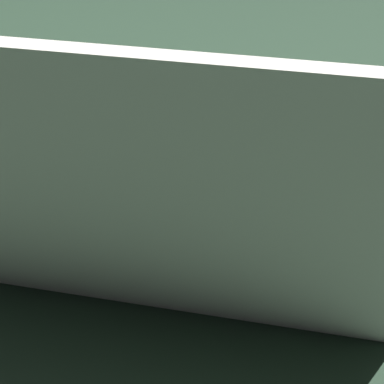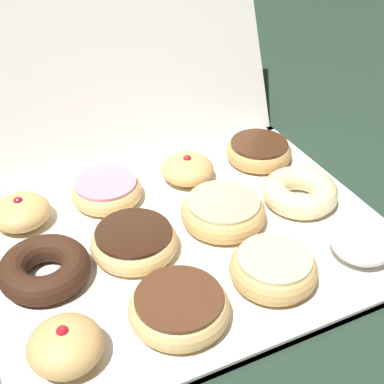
% 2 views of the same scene
% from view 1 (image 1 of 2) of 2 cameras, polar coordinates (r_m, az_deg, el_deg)
% --- Properties ---
extents(ground_plane, '(3.00, 3.00, 0.00)m').
position_cam_1_polar(ground_plane, '(0.83, 0.16, -0.51)').
color(ground_plane, '#233828').
extents(donut_box, '(0.56, 0.43, 0.01)m').
position_cam_1_polar(donut_box, '(0.83, 0.16, -0.22)').
color(donut_box, silver).
rests_on(donut_box, ground).
extents(box_lid_open, '(0.56, 0.17, 0.41)m').
position_cam_1_polar(box_lid_open, '(0.48, -6.70, -3.69)').
color(box_lid_open, silver).
rests_on(box_lid_open, ground).
extents(jelly_filled_donut_0, '(0.08, 0.08, 0.05)m').
position_cam_1_polar(jelly_filled_donut_0, '(0.92, 14.03, 4.84)').
color(jelly_filled_donut_0, tan).
rests_on(jelly_filled_donut_0, donut_box).
extents(chocolate_frosted_donut_1, '(0.12, 0.12, 0.04)m').
position_cam_1_polar(chocolate_frosted_donut_1, '(0.92, 5.69, 5.57)').
color(chocolate_frosted_donut_1, '#E5B770').
rests_on(chocolate_frosted_donut_1, donut_box).
extents(glazed_ring_donut_2, '(0.11, 0.11, 0.04)m').
position_cam_1_polar(glazed_ring_donut_2, '(0.93, -2.60, 6.24)').
color(glazed_ring_donut_2, tan).
rests_on(glazed_ring_donut_2, donut_box).
extents(powdered_filled_donut_3, '(0.08, 0.08, 0.04)m').
position_cam_1_polar(powdered_filled_donut_3, '(0.97, -10.18, 7.26)').
color(powdered_filled_donut_3, white).
rests_on(powdered_filled_donut_3, donut_box).
extents(chocolate_cake_ring_donut_4, '(0.12, 0.12, 0.04)m').
position_cam_1_polar(chocolate_cake_ring_donut_4, '(0.81, 13.53, -0.31)').
color(chocolate_cake_ring_donut_4, '#381E11').
rests_on(chocolate_cake_ring_donut_4, donut_box).
extents(chocolate_frosted_donut_5, '(0.12, 0.12, 0.04)m').
position_cam_1_polar(chocolate_frosted_donut_5, '(0.81, 5.11, 0.72)').
color(chocolate_frosted_donut_5, '#E5B770').
rests_on(chocolate_frosted_donut_5, donut_box).
extents(glazed_ring_donut_6, '(0.12, 0.12, 0.04)m').
position_cam_1_polar(glazed_ring_donut_6, '(0.82, -4.51, 1.51)').
color(glazed_ring_donut_6, tan).
rests_on(glazed_ring_donut_6, donut_box).
extents(cruller_donut_7, '(0.11, 0.11, 0.04)m').
position_cam_1_polar(cruller_donut_7, '(0.86, -12.73, 2.55)').
color(cruller_donut_7, beige).
rests_on(cruller_donut_7, donut_box).
extents(jelly_filled_donut_8, '(0.08, 0.08, 0.05)m').
position_cam_1_polar(jelly_filled_donut_8, '(0.71, 13.89, -6.75)').
color(jelly_filled_donut_8, tan).
rests_on(jelly_filled_donut_8, donut_box).
extents(pink_frosted_donut_9, '(0.11, 0.11, 0.04)m').
position_cam_1_polar(pink_frosted_donut_9, '(0.71, 3.52, -5.78)').
color(pink_frosted_donut_9, '#E5B770').
rests_on(pink_frosted_donut_9, donut_box).
extents(jelly_filled_donut_10, '(0.08, 0.08, 0.05)m').
position_cam_1_polar(jelly_filled_donut_10, '(0.73, -7.02, -4.20)').
color(jelly_filled_donut_10, tan).
rests_on(jelly_filled_donut_10, donut_box).
extents(chocolate_frosted_donut_11, '(0.11, 0.11, 0.04)m').
position_cam_1_polar(chocolate_frosted_donut_11, '(0.78, -16.49, -2.92)').
color(chocolate_frosted_donut_11, tan).
rests_on(chocolate_frosted_donut_11, donut_box).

